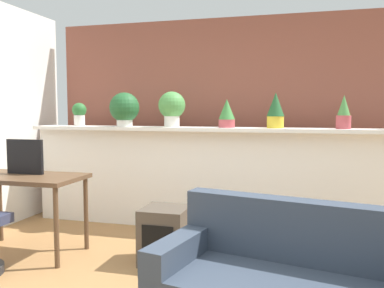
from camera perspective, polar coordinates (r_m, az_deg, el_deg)
The scene contains 12 objects.
divider_wall at distance 4.60m, azimuth 4.39°, elevation -5.22°, with size 4.61×0.16×1.13m, color white.
plant_shelf at distance 4.49m, azimuth 4.35°, elevation 2.07°, with size 4.61×0.36×0.04m, color white.
brick_wall_behind at distance 5.12m, azimuth 5.69°, elevation 3.49°, with size 4.61×0.10×2.50m, color brown.
potted_plant_0 at distance 5.14m, azimuth -15.58°, elevation 4.20°, with size 0.17×0.17×0.28m.
potted_plant_1 at distance 4.80m, azimuth -9.49°, elevation 4.96°, with size 0.35×0.35×0.40m.
potted_plant_2 at distance 4.66m, azimuth -2.86°, elevation 5.22°, with size 0.31×0.31×0.41m.
potted_plant_3 at distance 4.48m, azimuth 4.92°, elevation 4.33°, with size 0.18×0.18×0.31m.
potted_plant_4 at distance 4.43m, azimuth 11.68°, elevation 4.72°, with size 0.19×0.19×0.38m.
potted_plant_5 at distance 4.43m, azimuth 20.58°, elevation 4.07°, with size 0.15×0.15×0.35m.
desk at distance 4.16m, azimuth -22.52°, elevation -5.25°, with size 1.10×0.60×0.75m.
tv_monitor at distance 4.22m, azimuth -22.46°, elevation -1.66°, with size 0.38×0.04×0.33m, color black.
side_cube_shelf at distance 3.71m, azimuth -3.83°, elevation -12.70°, with size 0.40×0.41×0.50m.
Camera 1 is at (0.83, -2.45, 1.36)m, focal length 37.89 mm.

